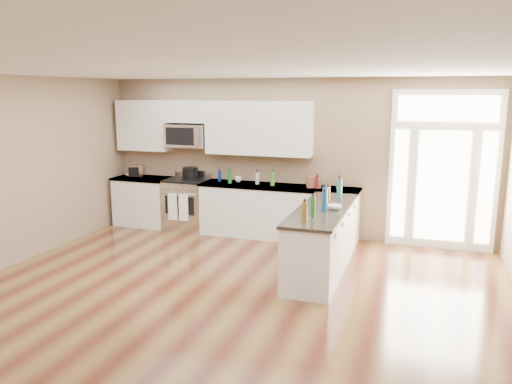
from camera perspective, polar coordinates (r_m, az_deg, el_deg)
ground at (r=5.71m, az=-6.76°, el=-15.30°), size 8.00×8.00×0.00m
room_shell at (r=5.18m, az=-7.20°, el=1.85°), size 8.00×8.00×8.00m
back_cabinet_left at (r=9.96m, az=-12.66°, el=-1.19°), size 1.10×0.66×0.94m
back_cabinet_right at (r=8.88m, az=2.51°, el=-2.45°), size 2.85×0.66×0.94m
peninsula_cabinet at (r=7.27m, az=7.51°, el=-5.70°), size 0.69×2.32×0.94m
upper_cabinet_left at (r=9.88m, az=-12.65°, el=7.43°), size 1.04×0.33×0.95m
upper_cabinet_right at (r=8.91m, az=0.28°, el=7.30°), size 1.94×0.33×0.95m
upper_cabinet_short at (r=9.42m, az=-7.81°, el=9.09°), size 0.82×0.33×0.40m
microwave at (r=9.41m, az=-7.85°, el=6.41°), size 0.78×0.41×0.42m
entry_door at (r=8.64m, az=20.58°, el=2.29°), size 1.70×0.10×2.60m
kitchen_range at (r=9.50m, az=-7.85°, el=-1.37°), size 0.78×0.69×1.08m
stockpot at (r=9.49m, az=-7.53°, el=2.21°), size 0.37×0.37×0.23m
toaster_oven at (r=10.03m, az=-13.47°, el=2.41°), size 0.31×0.28×0.22m
cardboard_box at (r=8.65m, az=6.61°, el=1.18°), size 0.28×0.24×0.20m
bowl_left at (r=10.07m, az=-14.23°, el=1.89°), size 0.22×0.22×0.04m
bowl_peninsula at (r=7.08m, az=8.98°, el=-1.71°), size 0.26×0.26×0.06m
cup_counter at (r=9.13m, az=-2.03°, el=1.48°), size 0.17×0.17×0.10m
counter_bottles at (r=7.83m, az=5.13°, el=0.33°), size 2.41×2.44×0.28m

